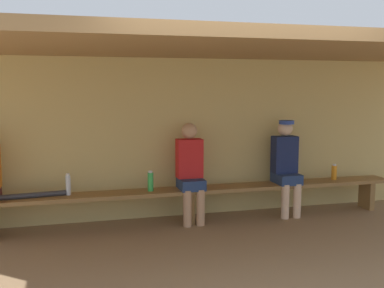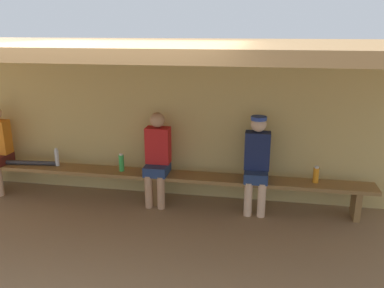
{
  "view_description": "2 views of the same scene",
  "coord_description": "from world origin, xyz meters",
  "px_view_note": "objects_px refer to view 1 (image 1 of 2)",
  "views": [
    {
      "loc": [
        -1.47,
        -4.15,
        1.8
      ],
      "look_at": [
        -0.04,
        1.25,
        1.1
      ],
      "focal_mm": 42.07,
      "sensor_mm": 36.0,
      "label": 1
    },
    {
      "loc": [
        1.44,
        -3.55,
        2.47
      ],
      "look_at": [
        0.55,
        1.4,
        0.97
      ],
      "focal_mm": 36.68,
      "sensor_mm": 36.0,
      "label": 2
    }
  ],
  "objects_px": {
    "baseball_bat": "(33,195)",
    "player_shirtless_tan": "(190,169)",
    "bench": "(189,194)",
    "water_bottle_clear": "(334,172)",
    "water_bottle_orange": "(68,185)",
    "water_bottle_green": "(150,181)",
    "player_middle": "(286,163)"
  },
  "relations": [
    {
      "from": "bench",
      "to": "water_bottle_orange",
      "type": "bearing_deg",
      "value": 178.39
    },
    {
      "from": "player_middle",
      "to": "water_bottle_clear",
      "type": "xyz_separation_m",
      "value": [
        0.79,
        0.03,
        -0.18
      ]
    },
    {
      "from": "player_middle",
      "to": "player_shirtless_tan",
      "type": "relative_size",
      "value": 1.01
    },
    {
      "from": "player_middle",
      "to": "baseball_bat",
      "type": "relative_size",
      "value": 1.74
    },
    {
      "from": "water_bottle_clear",
      "to": "water_bottle_orange",
      "type": "height_order",
      "value": "water_bottle_orange"
    },
    {
      "from": "water_bottle_orange",
      "to": "baseball_bat",
      "type": "relative_size",
      "value": 0.36
    },
    {
      "from": "bench",
      "to": "player_shirtless_tan",
      "type": "relative_size",
      "value": 4.49
    },
    {
      "from": "player_middle",
      "to": "water_bottle_orange",
      "type": "height_order",
      "value": "player_middle"
    },
    {
      "from": "bench",
      "to": "water_bottle_orange",
      "type": "relative_size",
      "value": 21.82
    },
    {
      "from": "bench",
      "to": "water_bottle_clear",
      "type": "bearing_deg",
      "value": 0.92
    },
    {
      "from": "water_bottle_clear",
      "to": "baseball_bat",
      "type": "bearing_deg",
      "value": -179.51
    },
    {
      "from": "player_middle",
      "to": "water_bottle_orange",
      "type": "distance_m",
      "value": 2.98
    },
    {
      "from": "water_bottle_green",
      "to": "player_middle",
      "type": "bearing_deg",
      "value": 0.13
    },
    {
      "from": "player_shirtless_tan",
      "to": "baseball_bat",
      "type": "height_order",
      "value": "player_shirtless_tan"
    },
    {
      "from": "water_bottle_clear",
      "to": "water_bottle_orange",
      "type": "relative_size",
      "value": 0.84
    },
    {
      "from": "player_middle",
      "to": "water_bottle_clear",
      "type": "relative_size",
      "value": 5.85
    },
    {
      "from": "water_bottle_green",
      "to": "water_bottle_orange",
      "type": "height_order",
      "value": "water_bottle_orange"
    },
    {
      "from": "bench",
      "to": "water_bottle_clear",
      "type": "distance_m",
      "value": 2.21
    },
    {
      "from": "player_middle",
      "to": "baseball_bat",
      "type": "bearing_deg",
      "value": -179.94
    },
    {
      "from": "water_bottle_orange",
      "to": "baseball_bat",
      "type": "distance_m",
      "value": 0.43
    },
    {
      "from": "baseball_bat",
      "to": "player_shirtless_tan",
      "type": "bearing_deg",
      "value": -5.5
    },
    {
      "from": "bench",
      "to": "player_shirtless_tan",
      "type": "height_order",
      "value": "player_shirtless_tan"
    },
    {
      "from": "player_middle",
      "to": "water_bottle_green",
      "type": "height_order",
      "value": "player_middle"
    },
    {
      "from": "bench",
      "to": "water_bottle_green",
      "type": "bearing_deg",
      "value": -179.89
    },
    {
      "from": "bench",
      "to": "water_bottle_green",
      "type": "height_order",
      "value": "water_bottle_green"
    },
    {
      "from": "player_shirtless_tan",
      "to": "water_bottle_green",
      "type": "distance_m",
      "value": 0.56
    },
    {
      "from": "baseball_bat",
      "to": "water_bottle_green",
      "type": "bearing_deg",
      "value": -5.63
    },
    {
      "from": "baseball_bat",
      "to": "water_bottle_clear",
      "type": "bearing_deg",
      "value": -5.1
    },
    {
      "from": "player_shirtless_tan",
      "to": "water_bottle_green",
      "type": "height_order",
      "value": "player_shirtless_tan"
    },
    {
      "from": "player_middle",
      "to": "player_shirtless_tan",
      "type": "bearing_deg",
      "value": -179.98
    },
    {
      "from": "bench",
      "to": "water_bottle_green",
      "type": "xyz_separation_m",
      "value": [
        -0.52,
        -0.0,
        0.2
      ]
    },
    {
      "from": "bench",
      "to": "player_shirtless_tan",
      "type": "bearing_deg",
      "value": 9.02
    }
  ]
}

